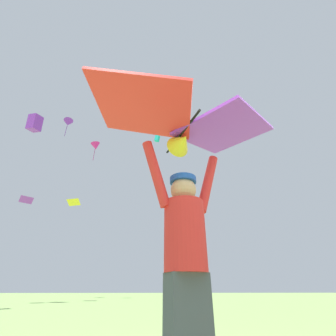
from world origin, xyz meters
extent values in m
cylinder|color=red|center=(-0.31, 0.20, 1.10)|extent=(0.43, 0.43, 0.56)
sphere|color=tan|center=(-0.31, 0.20, 1.49)|extent=(0.23, 0.23, 0.23)
cylinder|color=#1E47AD|center=(-0.31, 0.20, 1.59)|extent=(0.31, 0.31, 0.05)
cylinder|color=red|center=(-0.06, 0.29, 1.61)|extent=(0.29, 0.17, 0.62)
cylinder|color=red|center=(-0.56, 0.12, 1.61)|extent=(0.29, 0.17, 0.62)
cylinder|color=black|center=(-0.31, 0.20, 2.12)|extent=(0.27, 0.74, 0.02)
cube|color=purple|center=(0.16, 0.24, 2.22)|extent=(1.18, 1.18, 0.22)
cube|color=red|center=(-0.71, -0.05, 2.22)|extent=(0.98, 0.86, 0.22)
cone|color=yellow|center=(-0.31, 0.20, 2.02)|extent=(0.29, 0.27, 0.24)
pyramid|color=purple|center=(-9.12, 13.41, 6.07)|extent=(0.95, 0.90, 0.43)
cube|color=purple|center=(-10.02, 12.91, 12.20)|extent=(1.03, 1.23, 1.43)
pyramid|color=yellow|center=(-6.91, 16.02, 6.89)|extent=(1.27, 1.24, 0.46)
cube|color=#19B2AD|center=(-0.23, 27.29, 21.59)|extent=(0.96, 0.90, 1.10)
cone|color=#DB2393|center=(-7.30, 20.28, 15.07)|extent=(1.31, 1.28, 1.13)
cylinder|color=#991867|center=(-7.30, 20.28, 13.95)|extent=(0.04, 0.04, 1.46)
cone|color=purple|center=(-11.23, 20.73, 18.62)|extent=(1.39, 1.41, 1.09)
cylinder|color=#602387|center=(-11.23, 20.73, 17.39)|extent=(0.05, 0.05, 1.59)
cone|color=green|center=(-4.35, 22.57, 20.94)|extent=(0.98, 0.96, 0.88)
cylinder|color=#237931|center=(-4.35, 22.57, 20.08)|extent=(0.03, 0.03, 1.12)
cylinder|color=silver|center=(0.20, 7.74, 0.87)|extent=(0.04, 0.04, 1.74)
cone|color=white|center=(0.34, 7.74, 1.62)|extent=(0.28, 0.24, 0.24)
camera|label=1|loc=(-0.58, -1.66, 0.71)|focal=24.13mm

